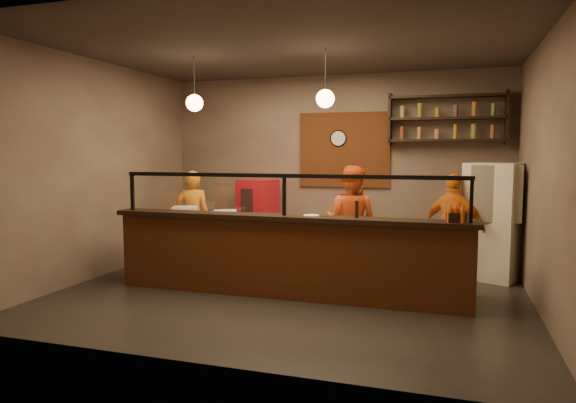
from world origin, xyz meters
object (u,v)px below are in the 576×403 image
(wall_clock, at_px, (339,138))
(cook_right, at_px, (454,227))
(pizza_dough, at_px, (321,224))
(condiment_caddy, at_px, (456,217))
(cook_left, at_px, (193,218))
(fridge, at_px, (493,221))
(red_cooler, at_px, (258,218))
(cook_mid, at_px, (351,222))
(pepper_mill, at_px, (357,209))

(wall_clock, xyz_separation_m, cook_right, (1.95, -1.14, -1.32))
(pizza_dough, relative_size, condiment_caddy, 2.27)
(cook_left, xyz_separation_m, cook_right, (4.10, 0.20, -0.00))
(cook_right, bearing_deg, wall_clock, -7.23)
(fridge, distance_m, red_cooler, 3.95)
(wall_clock, height_order, condiment_caddy, wall_clock)
(pizza_dough, bearing_deg, cook_right, 34.02)
(cook_mid, xyz_separation_m, pepper_mill, (0.31, -1.30, 0.33))
(cook_left, bearing_deg, fridge, 171.17)
(wall_clock, distance_m, fridge, 2.93)
(cook_left, relative_size, red_cooler, 1.14)
(wall_clock, relative_size, red_cooler, 0.22)
(cook_left, bearing_deg, cook_right, 168.49)
(cook_right, xyz_separation_m, pepper_mill, (-1.14, -1.57, 0.39))
(fridge, bearing_deg, pizza_dough, -125.08)
(cook_mid, distance_m, pepper_mill, 1.38)
(wall_clock, bearing_deg, cook_mid, -70.59)
(cook_left, distance_m, condiment_caddy, 4.37)
(pizza_dough, height_order, pepper_mill, pepper_mill)
(red_cooler, distance_m, pizza_dough, 2.58)
(cook_right, distance_m, pizza_dough, 2.05)
(fridge, distance_m, pepper_mill, 2.50)
(red_cooler, xyz_separation_m, pizza_dough, (1.66, -1.97, 0.22))
(cook_left, xyz_separation_m, red_cooler, (0.75, 1.03, -0.09))
(wall_clock, distance_m, condiment_caddy, 3.54)
(condiment_caddy, bearing_deg, fridge, 74.03)
(fridge, relative_size, pizza_dough, 3.78)
(cook_left, bearing_deg, wall_clock, -162.45)
(cook_right, height_order, condiment_caddy, cook_right)
(wall_clock, distance_m, cook_left, 2.86)
(cook_right, relative_size, fridge, 0.91)
(cook_mid, bearing_deg, fridge, -155.19)
(fridge, bearing_deg, pepper_mill, -109.74)
(cook_right, relative_size, pizza_dough, 3.46)
(pizza_dough, height_order, condiment_caddy, condiment_caddy)
(wall_clock, height_order, fridge, wall_clock)
(condiment_caddy, bearing_deg, pepper_mill, 176.77)
(cook_right, xyz_separation_m, red_cooler, (-3.35, 0.83, -0.09))
(red_cooler, bearing_deg, cook_left, -110.86)
(cook_mid, height_order, fridge, fridge)
(red_cooler, height_order, condiment_caddy, red_cooler)
(cook_mid, bearing_deg, cook_right, -159.08)
(red_cooler, bearing_deg, condiment_caddy, -21.01)
(cook_left, height_order, cook_right, cook_left)
(wall_clock, bearing_deg, pizza_dough, -83.56)
(pizza_dough, bearing_deg, condiment_caddy, -16.22)
(cook_left, distance_m, red_cooler, 1.27)
(cook_left, relative_size, fridge, 0.92)
(condiment_caddy, bearing_deg, red_cooler, 143.77)
(cook_right, xyz_separation_m, fridge, (0.55, 0.25, 0.07))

